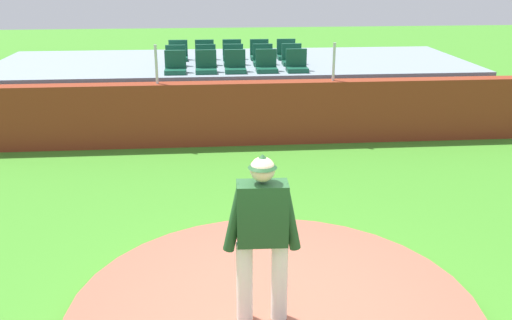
% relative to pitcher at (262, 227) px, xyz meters
% --- Properties ---
extents(pitchers_mound, '(4.50, 4.50, 0.20)m').
position_rel_pitcher_xyz_m(pitchers_mound, '(0.15, 0.19, -1.16)').
color(pitchers_mound, '#A15944').
rests_on(pitchers_mound, ground_plane).
extents(pitcher, '(0.79, 0.29, 1.83)m').
position_rel_pitcher_xyz_m(pitcher, '(0.00, 0.00, 0.00)').
color(pitcher, white).
rests_on(pitcher, pitchers_mound).
extents(brick_barrier, '(13.48, 0.40, 1.36)m').
position_rel_pitcher_xyz_m(brick_barrier, '(0.15, 6.72, -0.58)').
color(brick_barrier, maroon).
rests_on(brick_barrier, ground_plane).
extents(fence_post_left, '(0.06, 0.06, 0.81)m').
position_rel_pitcher_xyz_m(fence_post_left, '(-1.55, 6.72, 0.50)').
color(fence_post_left, silver).
rests_on(fence_post_left, brick_barrier).
extents(fence_post_right, '(0.06, 0.06, 0.81)m').
position_rel_pitcher_xyz_m(fence_post_right, '(2.19, 6.72, 0.50)').
color(fence_post_right, silver).
rests_on(fence_post_right, brick_barrier).
extents(bleacher_platform, '(11.93, 4.25, 1.38)m').
position_rel_pitcher_xyz_m(bleacher_platform, '(0.15, 9.36, -0.57)').
color(bleacher_platform, gray).
rests_on(bleacher_platform, ground_plane).
extents(stadium_chair_0, '(0.48, 0.44, 0.50)m').
position_rel_pitcher_xyz_m(stadium_chair_0, '(-1.22, 7.77, 0.28)').
color(stadium_chair_0, '#144E37').
rests_on(stadium_chair_0, bleacher_platform).
extents(stadium_chair_1, '(0.48, 0.44, 0.50)m').
position_rel_pitcher_xyz_m(stadium_chair_1, '(-0.52, 7.78, 0.28)').
color(stadium_chair_1, '#144E37').
rests_on(stadium_chair_1, bleacher_platform).
extents(stadium_chair_2, '(0.48, 0.44, 0.50)m').
position_rel_pitcher_xyz_m(stadium_chair_2, '(0.14, 7.77, 0.28)').
color(stadium_chair_2, '#144E37').
rests_on(stadium_chair_2, bleacher_platform).
extents(stadium_chair_3, '(0.48, 0.44, 0.50)m').
position_rel_pitcher_xyz_m(stadium_chair_3, '(0.86, 7.78, 0.28)').
color(stadium_chair_3, '#144E37').
rests_on(stadium_chair_3, bleacher_platform).
extents(stadium_chair_4, '(0.48, 0.44, 0.50)m').
position_rel_pitcher_xyz_m(stadium_chair_4, '(1.56, 7.76, 0.28)').
color(stadium_chair_4, '#144E37').
rests_on(stadium_chair_4, bleacher_platform).
extents(stadium_chair_5, '(0.48, 0.44, 0.50)m').
position_rel_pitcher_xyz_m(stadium_chair_5, '(-1.25, 8.63, 0.28)').
color(stadium_chair_5, '#144E37').
rests_on(stadium_chair_5, bleacher_platform).
extents(stadium_chair_6, '(0.48, 0.44, 0.50)m').
position_rel_pitcher_xyz_m(stadium_chair_6, '(-0.52, 8.69, 0.28)').
color(stadium_chair_6, '#144E37').
rests_on(stadium_chair_6, bleacher_platform).
extents(stadium_chair_7, '(0.48, 0.44, 0.50)m').
position_rel_pitcher_xyz_m(stadium_chair_7, '(0.15, 8.69, 0.28)').
color(stadium_chair_7, '#144E37').
rests_on(stadium_chair_7, bleacher_platform).
extents(stadium_chair_8, '(0.48, 0.44, 0.50)m').
position_rel_pitcher_xyz_m(stadium_chair_8, '(0.87, 8.66, 0.28)').
color(stadium_chair_8, '#144E37').
rests_on(stadium_chair_8, bleacher_platform).
extents(stadium_chair_9, '(0.48, 0.44, 0.50)m').
position_rel_pitcher_xyz_m(stadium_chair_9, '(1.58, 8.66, 0.28)').
color(stadium_chair_9, '#144E37').
rests_on(stadium_chair_9, bleacher_platform).
extents(stadium_chair_10, '(0.48, 0.44, 0.50)m').
position_rel_pitcher_xyz_m(stadium_chair_10, '(-1.23, 9.59, 0.28)').
color(stadium_chair_10, '#144E37').
rests_on(stadium_chair_10, bleacher_platform).
extents(stadium_chair_11, '(0.48, 0.44, 0.50)m').
position_rel_pitcher_xyz_m(stadium_chair_11, '(-0.55, 9.57, 0.28)').
color(stadium_chair_11, '#144E37').
rests_on(stadium_chair_11, bleacher_platform).
extents(stadium_chair_12, '(0.48, 0.44, 0.50)m').
position_rel_pitcher_xyz_m(stadium_chair_12, '(0.16, 9.57, 0.28)').
color(stadium_chair_12, '#144E37').
rests_on(stadium_chair_12, bleacher_platform).
extents(stadium_chair_13, '(0.48, 0.44, 0.50)m').
position_rel_pitcher_xyz_m(stadium_chair_13, '(0.87, 9.55, 0.28)').
color(stadium_chair_13, '#144E37').
rests_on(stadium_chair_13, bleacher_platform).
extents(stadium_chair_14, '(0.48, 0.44, 0.50)m').
position_rel_pitcher_xyz_m(stadium_chair_14, '(1.57, 9.55, 0.28)').
color(stadium_chair_14, '#144E37').
rests_on(stadium_chair_14, bleacher_platform).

